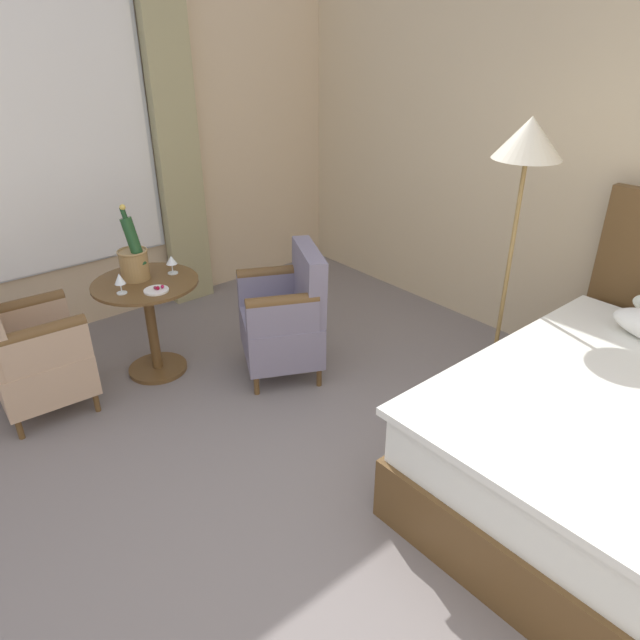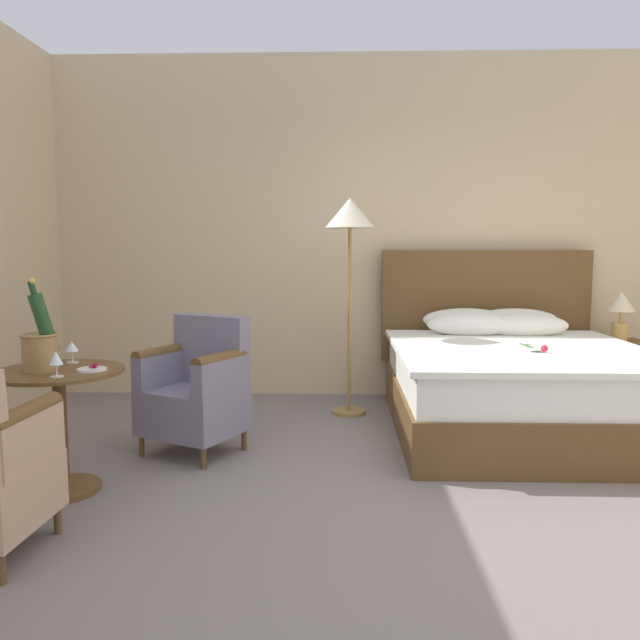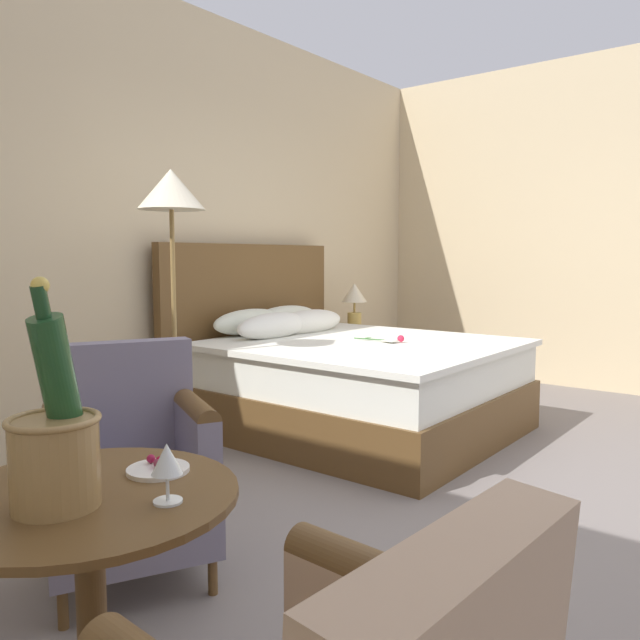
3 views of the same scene
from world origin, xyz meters
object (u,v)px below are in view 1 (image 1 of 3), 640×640
object	(u,v)px
wine_glass_near_edge	(171,261)
snack_plate	(157,290)
floor_lamp_brass	(526,159)
side_table_round	(150,316)
wine_glass_near_bucket	(120,280)
armchair_by_window	(286,317)
champagne_bucket	(134,259)
armchair_facing_bed	(30,354)

from	to	relation	value
wine_glass_near_edge	snack_plate	distance (m)	0.31
snack_plate	wine_glass_near_edge	bearing A→B (deg)	132.83
floor_lamp_brass	side_table_round	xyz separation A→B (m)	(-1.62, -1.71, -1.09)
wine_glass_near_bucket	snack_plate	distance (m)	0.23
snack_plate	armchair_by_window	size ratio (longest dim) A/B	0.18
floor_lamp_brass	wine_glass_near_edge	world-z (taller)	floor_lamp_brass
wine_glass_near_bucket	wine_glass_near_edge	size ratio (longest dim) A/B	1.07
champagne_bucket	armchair_by_window	xyz separation A→B (m)	(0.67, 0.73, -0.42)
side_table_round	armchair_facing_bed	world-z (taller)	armchair_facing_bed
side_table_round	champagne_bucket	bearing A→B (deg)	-166.76
wine_glass_near_bucket	snack_plate	world-z (taller)	wine_glass_near_bucket
side_table_round	wine_glass_near_bucket	world-z (taller)	wine_glass_near_bucket
wine_glass_near_bucket	wine_glass_near_edge	xyz separation A→B (m)	(-0.09, 0.40, -0.00)
champagne_bucket	wine_glass_near_bucket	size ratio (longest dim) A/B	3.73
floor_lamp_brass	champagne_bucket	bearing A→B (deg)	-134.51
floor_lamp_brass	armchair_by_window	distance (m)	1.81
snack_plate	armchair_facing_bed	xyz separation A→B (m)	(-0.24, -0.76, -0.29)
armchair_by_window	armchair_facing_bed	size ratio (longest dim) A/B	1.03
wine_glass_near_edge	armchair_by_window	bearing A→B (deg)	39.79
wine_glass_near_edge	armchair_facing_bed	size ratio (longest dim) A/B	0.15
snack_plate	wine_glass_near_bucket	bearing A→B (deg)	-121.40
side_table_round	armchair_facing_bed	distance (m)	0.78
armchair_facing_bed	champagne_bucket	bearing A→B (deg)	92.78
floor_lamp_brass	wine_glass_near_edge	size ratio (longest dim) A/B	13.80
wine_glass_near_bucket	armchair_by_window	size ratio (longest dim) A/B	0.15
armchair_facing_bed	floor_lamp_brass	bearing A→B (deg)	56.17
floor_lamp_brass	snack_plate	world-z (taller)	floor_lamp_brass
side_table_round	snack_plate	distance (m)	0.33
floor_lamp_brass	wine_glass_near_edge	xyz separation A→B (m)	(-1.63, -1.50, -0.74)
wine_glass_near_edge	side_table_round	bearing A→B (deg)	-87.01
side_table_round	armchair_by_window	size ratio (longest dim) A/B	0.78
side_table_round	armchair_by_window	world-z (taller)	armchair_by_window
floor_lamp_brass	champagne_bucket	xyz separation A→B (m)	(-1.70, -1.73, -0.69)
snack_plate	armchair_facing_bed	distance (m)	0.85
floor_lamp_brass	snack_plate	bearing A→B (deg)	-129.66
champagne_bucket	armchair_facing_bed	world-z (taller)	champagne_bucket
wine_glass_near_edge	snack_plate	world-z (taller)	wine_glass_near_edge
champagne_bucket	armchair_by_window	distance (m)	1.08
champagne_bucket	wine_glass_near_edge	xyz separation A→B (m)	(0.07, 0.23, -0.05)
wine_glass_near_edge	armchair_by_window	size ratio (longest dim) A/B	0.14
wine_glass_near_edge	armchair_facing_bed	xyz separation A→B (m)	(-0.03, -0.98, -0.37)
wine_glass_near_bucket	snack_plate	xyz separation A→B (m)	(0.11, 0.18, -0.09)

